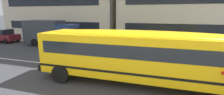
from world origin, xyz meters
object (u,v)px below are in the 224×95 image
at_px(school_bus, 146,53).
at_px(parked_car_maroon_beside_sign, 3,35).
at_px(street_lamp, 110,7).
at_px(box_truck, 51,32).

xyz_separation_m(school_bus, parked_car_maroon_beside_sign, (-18.53, 6.90, -0.81)).
bearing_deg(school_bus, street_lamp, 118.02).
distance_m(school_bus, street_lamp, 10.26).
relative_size(school_bus, box_truck, 2.04).
relative_size(parked_car_maroon_beside_sign, street_lamp, 0.57).
bearing_deg(street_lamp, box_truck, -166.36).
relative_size(school_bus, parked_car_maroon_beside_sign, 3.20).
height_order(box_truck, street_lamp, street_lamp).
height_order(school_bus, box_truck, box_truck).
bearing_deg(parked_car_maroon_beside_sign, box_truck, 1.49).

